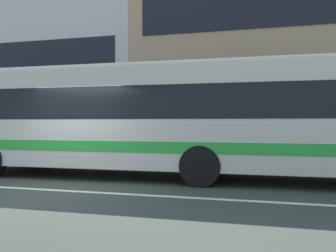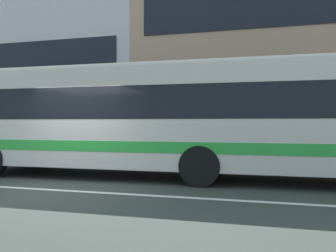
% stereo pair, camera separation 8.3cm
% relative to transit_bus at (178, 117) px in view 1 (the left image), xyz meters
% --- Properties ---
extents(ground_plane, '(160.00, 160.00, 0.00)m').
position_rel_transit_bus_xyz_m(ground_plane, '(-2.44, -2.42, -1.72)').
color(ground_plane, '#363C36').
extents(lane_centre_line, '(60.00, 0.16, 0.01)m').
position_rel_transit_bus_xyz_m(lane_centre_line, '(-2.44, -2.42, -1.71)').
color(lane_centre_line, silver).
rests_on(lane_centre_line, ground_plane).
extents(apartment_block_left, '(18.99, 10.96, 9.34)m').
position_rel_transit_bus_xyz_m(apartment_block_left, '(-14.20, 13.72, 2.95)').
color(apartment_block_left, silver).
rests_on(apartment_block_left, ground_plane).
extents(apartment_block_right, '(21.00, 10.96, 12.93)m').
position_rel_transit_bus_xyz_m(apartment_block_right, '(5.80, 13.72, 4.75)').
color(apartment_block_right, tan).
rests_on(apartment_block_right, ground_plane).
extents(transit_bus, '(12.53, 2.71, 3.11)m').
position_rel_transit_bus_xyz_m(transit_bus, '(0.00, 0.00, 0.00)').
color(transit_bus, beige).
rests_on(transit_bus, ground_plane).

